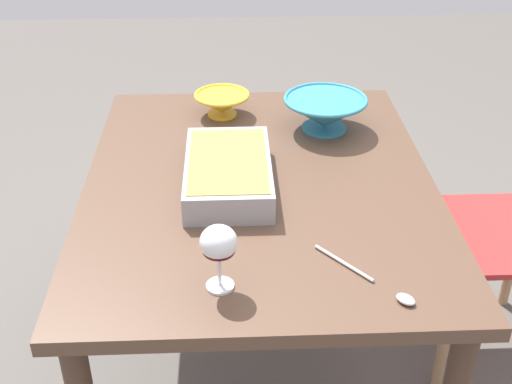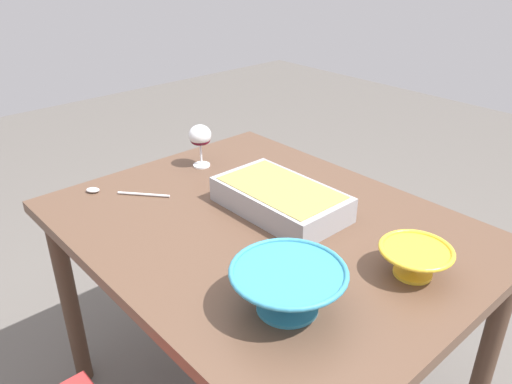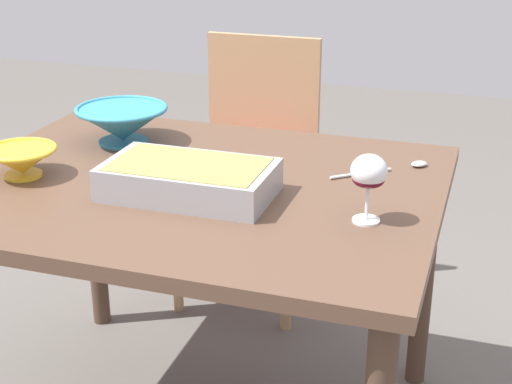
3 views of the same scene
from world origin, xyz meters
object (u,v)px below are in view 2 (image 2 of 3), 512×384
object	(u,v)px
wine_glass	(200,137)
casserole_dish	(280,198)
small_bowl	(288,287)
dining_table	(265,249)
serving_spoon	(112,192)
mixing_bowl	(415,259)

from	to	relation	value
wine_glass	casserole_dish	world-z (taller)	wine_glass
small_bowl	dining_table	bearing A→B (deg)	-35.30
dining_table	wine_glass	xyz separation A→B (m)	(0.45, -0.11, 0.20)
small_bowl	serving_spoon	distance (m)	0.78
mixing_bowl	small_bowl	bearing A→B (deg)	69.97
wine_glass	casserole_dish	distance (m)	0.43
dining_table	wine_glass	bearing A→B (deg)	-13.31
serving_spoon	casserole_dish	bearing A→B (deg)	-143.83
wine_glass	small_bowl	xyz separation A→B (m)	(-0.76, 0.33, -0.05)
serving_spoon	wine_glass	bearing A→B (deg)	-92.88
wine_glass	casserole_dish	xyz separation A→B (m)	(-0.43, 0.02, -0.07)
mixing_bowl	small_bowl	world-z (taller)	small_bowl
dining_table	serving_spoon	size ratio (longest dim) A/B	5.33
casserole_dish	serving_spoon	bearing A→B (deg)	36.17
wine_glass	small_bowl	world-z (taller)	wine_glass
wine_glass	mixing_bowl	distance (m)	0.88
casserole_dish	mixing_bowl	xyz separation A→B (m)	(-0.45, -0.02, -0.00)
small_bowl	casserole_dish	bearing A→B (deg)	-42.44
mixing_bowl	serving_spoon	world-z (taller)	mixing_bowl
small_bowl	serving_spoon	xyz separation A→B (m)	(0.78, 0.02, -0.05)
small_bowl	serving_spoon	bearing A→B (deg)	1.66
dining_table	mixing_bowl	bearing A→B (deg)	-166.47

